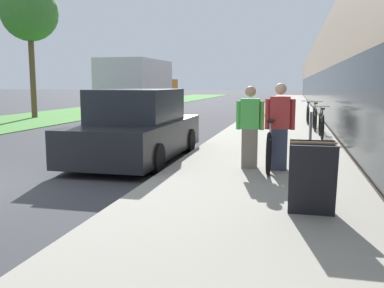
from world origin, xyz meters
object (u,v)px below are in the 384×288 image
Objects in this scene: tandem_bicycle at (271,146)px; sandwich_board_sign at (312,177)px; street_tree_far at (29,13)px; moving_truck at (139,89)px; cruiser_bike_middle at (315,118)px; person_rider at (280,127)px; person_bystander at (250,127)px; bike_rack_hoop at (311,123)px; parked_sedan_curbside at (137,129)px; cruiser_bike_nearest at (321,125)px; cruiser_bike_farthest at (308,114)px.

tandem_bicycle is 2.66× the size of sandwich_board_sign.
sandwich_board_sign is at bearing -46.89° from street_tree_far.
moving_truck is (-8.13, 15.97, 0.88)m from sandwich_board_sign.
cruiser_bike_middle is 14.85m from street_tree_far.
person_rider is 2.71m from sandwich_board_sign.
tandem_bicycle is at bearing 26.51° from person_bystander.
bike_rack_hoop is (1.27, 4.10, -0.27)m from person_bystander.
parked_sedan_curbside is at bearing -69.99° from moving_truck.
person_rider is 0.25× the size of moving_truck.
sandwich_board_sign reaches higher than bike_rack_hoop.
parked_sedan_curbside is at bearing 160.78° from person_rider.
person_bystander is at bearing -21.19° from parked_sedan_curbside.
sandwich_board_sign is 19.65m from street_tree_far.
person_bystander is at bearing -43.03° from street_tree_far.
person_bystander is at bearing -107.25° from bike_rack_hoop.
cruiser_bike_nearest is 11.97m from moving_truck.
street_tree_far reaches higher than cruiser_bike_farthest.
cruiser_bike_nearest is at bearing -43.11° from moving_truck.
person_rider is 0.56m from person_bystander.
parked_sedan_curbside is at bearing -136.38° from cruiser_bike_nearest.
cruiser_bike_farthest is (0.97, 9.43, -0.02)m from tandem_bicycle.
sandwich_board_sign is 5.26m from parked_sedan_curbside.
person_rider reaches higher than cruiser_bike_middle.
moving_truck reaches higher than sandwich_board_sign.
bike_rack_hoop is (0.88, 3.90, 0.11)m from tandem_bicycle.
moving_truck is at bearing 119.85° from person_rider.
bike_rack_hoop is 0.46× the size of cruiser_bike_middle.
tandem_bicycle is at bearing -95.87° from cruiser_bike_farthest.
street_tree_far reaches higher than person_rider.
cruiser_bike_nearest is (0.34, 0.99, -0.13)m from bike_rack_hoop.
sandwich_board_sign is 0.14× the size of moving_truck.
bike_rack_hoop is 0.13× the size of street_tree_far.
parked_sedan_curbside is at bearing -47.40° from street_tree_far.
person_rider is at bearing -99.73° from bike_rack_hoop.
cruiser_bike_nearest is 0.28× the size of moving_truck.
moving_truck is at bearing 22.29° from street_tree_far.
cruiser_bike_nearest is at bearing -87.60° from cruiser_bike_middle.
moving_truck reaches higher than cruiser_bike_farthest.
cruiser_bike_farthest is at bearing 81.93° from person_bystander.
cruiser_bike_farthest is 0.39× the size of parked_sedan_curbside.
tandem_bicycle is at bearing -60.13° from moving_truck.
bike_rack_hoop is 12.42m from moving_truck.
parked_sedan_curbside is (-4.01, -8.60, 0.20)m from cruiser_bike_farthest.
person_rider is 1.79× the size of sandwich_board_sign.
cruiser_bike_nearest is (1.61, 5.09, -0.39)m from person_bystander.
cruiser_bike_middle is 2.38m from cruiser_bike_farthest.
person_bystander is at bearing -98.07° from cruiser_bike_farthest.
cruiser_bike_farthest is (0.09, 5.53, -0.13)m from bike_rack_hoop.
street_tree_far reaches higher than moving_truck.
cruiser_bike_farthest is at bearing 64.99° from parked_sedan_curbside.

